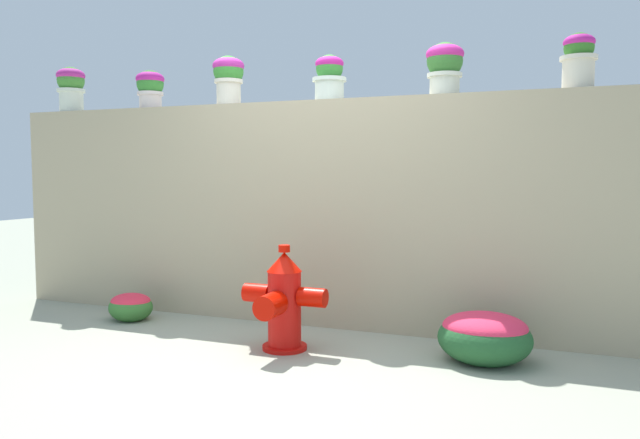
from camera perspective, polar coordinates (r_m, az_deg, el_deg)
name	(u,v)px	position (r m, az deg, el deg)	size (l,w,h in m)	color
ground_plane	(268,364)	(4.21, -4.89, -13.23)	(24.00, 24.00, 0.00)	gray
stone_wall	(330,214)	(5.12, 0.94, 0.54)	(6.21, 0.30, 1.86)	tan
potted_plant_0	(71,85)	(6.61, -22.13, 11.47)	(0.27, 0.27, 0.44)	silver
potted_plant_1	(150,86)	(6.05, -15.50, 11.84)	(0.26, 0.26, 0.36)	beige
potted_plant_2	(229,75)	(5.54, -8.50, 13.11)	(0.28, 0.28, 0.43)	beige
potted_plant_3	(329,76)	(5.15, 0.83, 13.23)	(0.28, 0.28, 0.37)	silver
potted_plant_4	(445,64)	(4.92, 11.52, 13.96)	(0.29, 0.29, 0.40)	beige
potted_plant_5	(579,58)	(4.87, 22.90, 13.67)	(0.26, 0.26, 0.40)	beige
fire_hydrant	(283,302)	(4.43, -3.45, -7.68)	(0.63, 0.50, 0.76)	red
flower_bush_left	(131,306)	(5.59, -17.18, -7.65)	(0.39, 0.35, 0.25)	#346E2D
flower_bush_right	(485,335)	(4.33, 15.05, -10.34)	(0.63, 0.56, 0.35)	#215329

